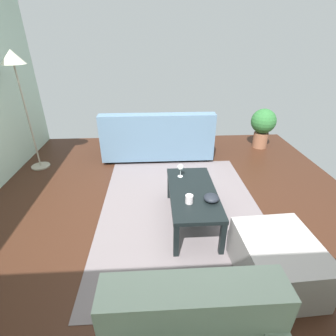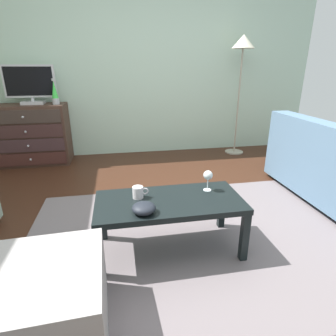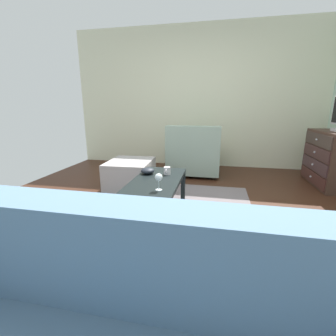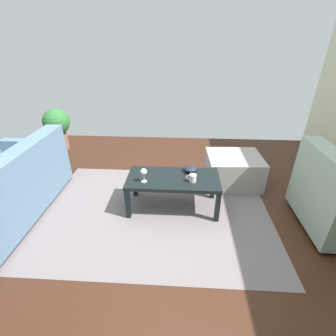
{
  "view_description": "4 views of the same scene",
  "coord_description": "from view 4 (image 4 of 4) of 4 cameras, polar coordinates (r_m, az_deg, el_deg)",
  "views": [
    {
      "loc": [
        -2.2,
        0.1,
        1.84
      ],
      "look_at": [
        0.11,
        -0.04,
        0.63
      ],
      "focal_mm": 26.74,
      "sensor_mm": 36.0,
      "label": 1
    },
    {
      "loc": [
        -0.32,
        -1.98,
        1.28
      ],
      "look_at": [
        0.06,
        0.11,
        0.49
      ],
      "focal_mm": 29.16,
      "sensor_mm": 36.0,
      "label": 2
    },
    {
      "loc": [
        2.26,
        0.29,
        1.13
      ],
      "look_at": [
        0.17,
        -0.14,
        0.58
      ],
      "focal_mm": 24.92,
      "sensor_mm": 36.0,
      "label": 3
    },
    {
      "loc": [
        -0.08,
        2.01,
        1.79
      ],
      "look_at": [
        0.05,
        -0.22,
        0.57
      ],
      "focal_mm": 25.86,
      "sensor_mm": 36.0,
      "label": 4
    }
  ],
  "objects": [
    {
      "name": "ground_plane",
      "position": [
        2.71,
        0.87,
        -13.35
      ],
      "size": [
        5.44,
        5.05,
        0.05
      ],
      "primitive_type": "cube",
      "color": "#3A2014"
    },
    {
      "name": "area_rug",
      "position": [
        2.86,
        -3.01,
        -10.06
      ],
      "size": [
        2.6,
        1.9,
        0.01
      ],
      "primitive_type": "cube",
      "color": "slate",
      "rests_on": "ground_plane"
    },
    {
      "name": "coffee_table",
      "position": [
        2.72,
        1.22,
        -3.19
      ],
      "size": [
        1.03,
        0.49,
        0.41
      ],
      "color": "black",
      "rests_on": "ground_plane"
    },
    {
      "name": "wine_glass",
      "position": [
        2.57,
        -5.75,
        -0.99
      ],
      "size": [
        0.07,
        0.07,
        0.16
      ],
      "color": "silver",
      "rests_on": "coffee_table"
    },
    {
      "name": "mug",
      "position": [
        2.61,
        5.79,
        -2.37
      ],
      "size": [
        0.11,
        0.08,
        0.08
      ],
      "color": "silver",
      "rests_on": "coffee_table"
    },
    {
      "name": "bowl_decorative",
      "position": [
        2.81,
        5.32,
        -0.17
      ],
      "size": [
        0.15,
        0.15,
        0.07
      ],
      "primitive_type": "ellipsoid",
      "color": "black",
      "rests_on": "coffee_table"
    },
    {
      "name": "ottoman",
      "position": [
        3.38,
        15.1,
        -0.41
      ],
      "size": [
        0.73,
        0.63,
        0.41
      ],
      "primitive_type": "cube",
      "rotation": [
        0.0,
        0.0,
        0.04
      ],
      "color": "#999392",
      "rests_on": "ground_plane"
    },
    {
      "name": "potted_plant",
      "position": [
        4.65,
        -24.66,
        9.11
      ],
      "size": [
        0.44,
        0.44,
        0.72
      ],
      "color": "brown",
      "rests_on": "ground_plane"
    }
  ]
}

